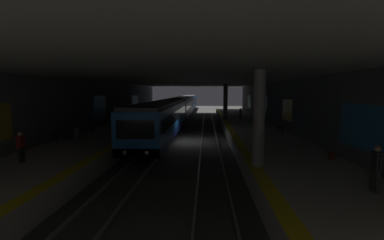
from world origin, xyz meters
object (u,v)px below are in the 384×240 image
at_px(bench_left_mid, 258,115).
at_px(person_walking_mid, 21,146).
at_px(bench_right_near, 61,134).
at_px(bench_left_near, 281,126).
at_px(pillar_far, 225,101).
at_px(metro_train, 182,107).
at_px(person_waiting_near, 92,122).
at_px(trash_bin, 77,133).
at_px(backpack_on_floor, 332,156).
at_px(bench_right_mid, 135,112).
at_px(pillar_near, 259,119).
at_px(person_boarding, 376,167).
at_px(person_standing_far, 241,114).

relative_size(bench_left_mid, person_walking_mid, 1.10).
bearing_deg(bench_right_near, bench_left_near, -72.77).
height_order(pillar_far, metro_train, pillar_far).
relative_size(pillar_far, person_waiting_near, 2.76).
bearing_deg(person_walking_mid, trash_bin, 3.88).
distance_m(person_waiting_near, backpack_on_floor, 18.43).
xyz_separation_m(bench_right_mid, person_walking_mid, (-25.16, -1.18, 0.31)).
relative_size(pillar_near, metro_train, 0.08).
xyz_separation_m(bench_right_near, backpack_on_floor, (-4.29, -16.95, -0.32)).
distance_m(bench_left_mid, backpack_on_floor, 20.35).
bearing_deg(bench_right_near, person_walking_mid, -168.16).
distance_m(person_boarding, backpack_on_floor, 4.40).
bearing_deg(bench_right_near, person_boarding, -117.59).
bearing_deg(bench_left_near, person_walking_mid, 124.50).
xyz_separation_m(bench_left_near, bench_left_mid, (10.77, 0.00, 0.00)).
relative_size(pillar_near, person_waiting_near, 2.76).
bearing_deg(trash_bin, pillar_far, -39.47).
xyz_separation_m(person_boarding, trash_bin, (9.53, 15.72, -0.48)).
xyz_separation_m(bench_left_mid, backpack_on_floor, (-20.35, 0.12, -0.32)).
xyz_separation_m(pillar_far, person_boarding, (-24.28, -3.57, -1.37)).
xyz_separation_m(person_standing_far, backpack_on_floor, (-18.24, -2.36, -0.64)).
height_order(metro_train, person_standing_far, metro_train).
relative_size(person_waiting_near, trash_bin, 1.94).
height_order(person_boarding, backpack_on_floor, person_boarding).
relative_size(metro_train, backpack_on_floor, 146.69).
distance_m(person_boarding, trash_bin, 18.39).
height_order(pillar_far, bench_right_near, pillar_far).
xyz_separation_m(pillar_near, bench_right_mid, (25.15, 12.88, -1.75)).
bearing_deg(metro_train, pillar_far, -147.75).
height_order(person_boarding, trash_bin, person_boarding).
bearing_deg(pillar_far, metro_train, 32.25).
bearing_deg(pillar_near, pillar_far, 0.00).
distance_m(bench_left_mid, person_standing_far, 3.26).
xyz_separation_m(pillar_near, trash_bin, (6.55, 12.15, -1.85)).
bearing_deg(bench_right_near, pillar_far, -39.41).
height_order(pillar_far, backpack_on_floor, pillar_far).
height_order(metro_train, bench_right_near, metro_train).
bearing_deg(bench_left_mid, person_waiting_near, 125.95).
bearing_deg(backpack_on_floor, pillar_near, 108.13).
bearing_deg(pillar_far, person_waiting_near, 133.24).
height_order(bench_right_mid, person_walking_mid, person_walking_mid).
height_order(pillar_near, person_standing_far, pillar_near).
height_order(pillar_near, bench_left_near, pillar_near).
xyz_separation_m(bench_right_near, person_boarding, (-8.60, -16.46, 0.38)).
bearing_deg(person_walking_mid, pillar_far, -28.79).
bearing_deg(bench_right_near, bench_left_mid, -46.74).
xyz_separation_m(pillar_far, bench_left_near, (-10.39, -4.18, -1.75)).
bearing_deg(person_standing_far, bench_right_mid, 69.10).
bearing_deg(person_boarding, person_walking_mid, 78.99).
bearing_deg(person_standing_far, bench_right_near, 133.72).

